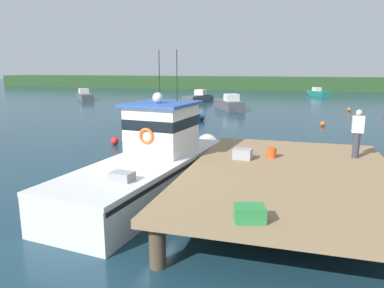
{
  "coord_description": "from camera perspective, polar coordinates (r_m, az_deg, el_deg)",
  "views": [
    {
      "loc": [
        4.87,
        -10.66,
        4.19
      ],
      "look_at": [
        1.2,
        1.98,
        1.4
      ],
      "focal_mm": 33.86,
      "sensor_mm": 36.0,
      "label": 1
    }
  ],
  "objects": [
    {
      "name": "main_fishing_boat",
      "position": [
        12.52,
        -5.95,
        -2.83
      ],
      "size": [
        3.47,
        9.95,
        4.8
      ],
      "color": "silver",
      "rests_on": "ground"
    },
    {
      "name": "ground_plane",
      "position": [
        12.45,
        -7.94,
        -7.82
      ],
      "size": [
        200.0,
        200.0,
        0.0
      ],
      "primitive_type": "plane",
      "color": "#193847"
    },
    {
      "name": "moored_boat_outer_mooring",
      "position": [
        45.13,
        1.13,
        7.3
      ],
      "size": [
        2.66,
        6.02,
        1.51
      ],
      "color": "#4C4C51",
      "rests_on": "ground"
    },
    {
      "name": "mooring_buoy_channel_marker",
      "position": [
        28.01,
        19.92,
        3.02
      ],
      "size": [
        0.36,
        0.36,
        0.36
      ],
      "primitive_type": "sphere",
      "color": "#EA5B19",
      "rests_on": "ground"
    },
    {
      "name": "crate_single_by_cleat",
      "position": [
        12.17,
        7.96,
        -1.55
      ],
      "size": [
        0.63,
        0.49,
        0.34
      ],
      "primitive_type": "cube",
      "rotation": [
        0.0,
        0.0,
        -0.08
      ],
      "color": "#9E9EA3",
      "rests_on": "dock"
    },
    {
      "name": "mooring_buoy_spare_mooring",
      "position": [
        20.42,
        -12.07,
        0.48
      ],
      "size": [
        0.44,
        0.44,
        0.44
      ],
      "primitive_type": "sphere",
      "color": "red",
      "rests_on": "ground"
    },
    {
      "name": "bait_bucket",
      "position": [
        12.52,
        12.42,
        -1.34
      ],
      "size": [
        0.32,
        0.32,
        0.34
      ],
      "primitive_type": "cylinder",
      "color": "#E04C19",
      "rests_on": "dock"
    },
    {
      "name": "deckhand_by_the_boat",
      "position": [
        13.27,
        24.59,
        1.63
      ],
      "size": [
        0.36,
        0.22,
        1.63
      ],
      "color": "#383842",
      "rests_on": "dock"
    },
    {
      "name": "far_shoreline",
      "position": [
        72.89,
        12.5,
        9.34
      ],
      "size": [
        120.0,
        8.0,
        2.4
      ],
      "primitive_type": "cube",
      "color": "#284723",
      "rests_on": "ground"
    },
    {
      "name": "moored_boat_near_channel",
      "position": [
        50.04,
        -16.58,
        7.25
      ],
      "size": [
        4.66,
        5.08,
        1.46
      ],
      "color": "#4C4C51",
      "rests_on": "ground"
    },
    {
      "name": "crate_stack_mid_dock",
      "position": [
        7.37,
        9.08,
        -10.75
      ],
      "size": [
        0.7,
        0.59,
        0.32
      ],
      "primitive_type": "cube",
      "rotation": [
        0.0,
        0.0,
        0.28
      ],
      "color": "#2D8442",
      "rests_on": "dock"
    },
    {
      "name": "dock",
      "position": [
        11.11,
        15.22,
        -4.76
      ],
      "size": [
        6.0,
        9.0,
        1.2
      ],
      "color": "#4C3D2D",
      "rests_on": "ground"
    },
    {
      "name": "mooring_buoy_inshore",
      "position": [
        38.62,
        23.52,
        5.03
      ],
      "size": [
        0.37,
        0.37,
        0.37
      ],
      "primitive_type": "sphere",
      "color": "#EA5B19",
      "rests_on": "ground"
    },
    {
      "name": "moored_boat_mid_harbor",
      "position": [
        37.03,
        6.01,
        6.26
      ],
      "size": [
        4.1,
        6.14,
        1.6
      ],
      "color": "#4C4C51",
      "rests_on": "ground"
    },
    {
      "name": "moored_boat_far_left",
      "position": [
        57.74,
        19.19,
        7.59
      ],
      "size": [
        3.16,
        4.93,
        1.28
      ],
      "color": "#196B5B",
      "rests_on": "ground"
    },
    {
      "name": "moored_boat_off_the_point",
      "position": [
        27.31,
        -1.74,
        4.02
      ],
      "size": [
        2.79,
        4.71,
        1.2
      ],
      "color": "#285184",
      "rests_on": "ground"
    }
  ]
}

